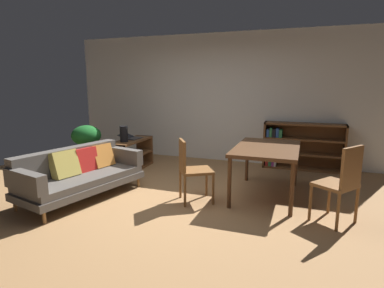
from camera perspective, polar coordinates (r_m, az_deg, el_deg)
name	(u,v)px	position (r m, az deg, el deg)	size (l,w,h in m)	color
ground_plane	(170,201)	(4.60, -4.04, -10.34)	(8.16, 8.16, 0.00)	#A87A4C
back_wall_panel	(220,98)	(6.85, 5.12, 8.27)	(6.80, 0.10, 2.70)	silver
fabric_couch	(79,172)	(4.96, -19.77, -4.84)	(1.18, 1.94, 0.73)	olive
media_console	(132,155)	(6.26, -10.89, -1.89)	(0.37, 1.10, 0.59)	brown
open_laptop	(131,137)	(6.35, -11.00, 1.18)	(0.41, 0.34, 0.08)	#333338
desk_speaker	(124,134)	(6.00, -12.26, 1.80)	(0.15, 0.15, 0.30)	black
potted_floor_plant	(87,141)	(6.43, -18.57, 0.57)	(0.56, 0.58, 0.87)	brown
dining_table	(267,151)	(4.76, 13.42, -1.33)	(0.90, 1.41, 0.75)	#56351E
dining_chair_near	(191,167)	(4.44, -0.16, -4.27)	(0.58, 0.57, 0.90)	brown
dining_chair_far	(342,181)	(4.12, 25.48, -6.00)	(0.58, 0.58, 0.97)	brown
bookshelf	(298,146)	(6.54, 18.70, -0.34)	(1.51, 0.33, 0.91)	brown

